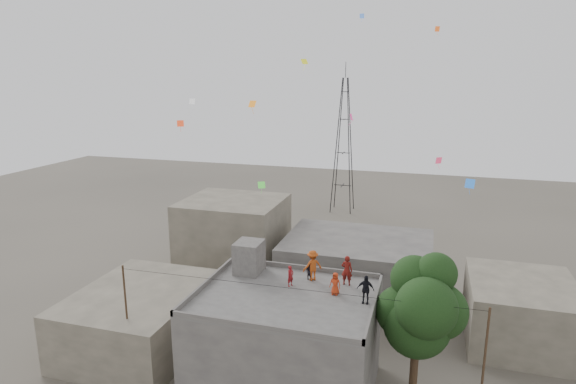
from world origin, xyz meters
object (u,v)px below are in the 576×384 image
stair_head_box (249,257)px  transmission_tower (344,146)px  person_dark_adult (366,289)px  person_red_adult (347,270)px  tree (421,309)px

stair_head_box → transmission_tower: 37.46m
transmission_tower → person_dark_adult: bearing=-78.0°
stair_head_box → person_red_adult: stair_head_box is taller
stair_head_box → tree: bearing=-10.7°
stair_head_box → tree: tree is taller
person_red_adult → stair_head_box: bearing=0.2°
person_dark_adult → person_red_adult: bearing=123.5°
transmission_tower → person_red_adult: 38.24m
transmission_tower → person_red_adult: size_ratio=11.02×
stair_head_box → person_red_adult: (6.22, -0.13, -0.09)m
stair_head_box → transmission_tower: (-0.80, 37.40, 1.97)m
transmission_tower → person_dark_adult: (8.40, -39.60, -2.17)m
stair_head_box → person_red_adult: size_ratio=1.10×
stair_head_box → person_red_adult: 6.22m
person_red_adult → person_dark_adult: (1.38, -2.06, -0.11)m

